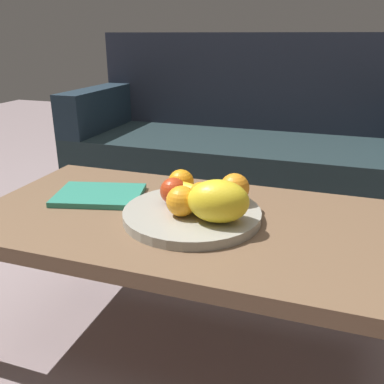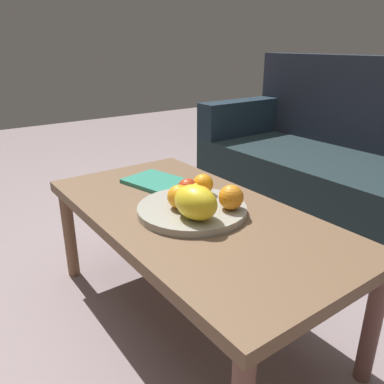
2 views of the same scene
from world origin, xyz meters
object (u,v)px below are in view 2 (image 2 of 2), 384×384
Objects in this scene: orange_right at (203,184)px; magazine at (158,182)px; orange_front at (179,197)px; orange_left at (231,197)px; fruit_bowl at (192,210)px; melon_large_front at (196,202)px; orange_back at (201,196)px; apple_front at (188,189)px; banana_bunch at (196,195)px; coffee_table at (192,224)px; couch at (353,176)px.

orange_right reaches higher than magazine.
orange_front is 0.17m from orange_left.
orange_front is at bearing -109.99° from fruit_bowl.
melon_large_front reaches higher than orange_right.
orange_back is (0.08, -0.07, -0.00)m from orange_right.
apple_front is at bearing 179.43° from orange_back.
banana_bunch is (0.04, 0.00, -0.01)m from apple_front.
magazine is (-0.31, 0.05, -0.00)m from fruit_bowl.
apple_front is (-0.08, 0.00, 0.00)m from orange_back.
apple_front is 0.29× the size of magazine.
coffee_table is 0.68× the size of couch.
apple_front reaches higher than fruit_bowl.
banana_bunch is (-0.02, 0.03, 0.04)m from fruit_bowl.
couch is at bearing 101.11° from orange_left.
couch is 22.95× the size of orange_right.
coffee_table is at bearing -143.23° from orange_left.
couch reaches higher than orange_back.
fruit_bowl is 0.07m from orange_front.
couch is 1.06m from orange_right.
coffee_table is 15.59× the size of orange_right.
orange_back is (0.03, 0.07, -0.00)m from orange_front.
couch is at bearing 65.63° from magazine.
couch is 20.97× the size of orange_left.
orange_right is 0.07m from apple_front.
orange_back is 0.08m from apple_front.
magazine is at bearing 171.44° from coffee_table.
melon_large_front is 0.96× the size of banana_bunch.
orange_left reaches higher than fruit_bowl.
apple_front is at bearing -20.46° from magazine.
banana_bunch reaches higher than coffee_table.
orange_right reaches higher than orange_back.
couch reaches higher than orange_left.
orange_front is 0.31× the size of magazine.
apple_front is at bearing -87.30° from couch.
banana_bunch is 0.29m from magazine.
magazine is at bearing -100.17° from couch.
coffee_table is 4.62× the size of magazine.
apple_front is at bearing -87.53° from orange_right.
banana_bunch is at bearing 6.50° from apple_front.
couch is 23.54× the size of apple_front.
melon_large_front is (0.20, -1.19, 0.21)m from couch.
orange_left is at bearing -9.27° from magazine.
orange_right is 0.30× the size of magazine.
orange_left reaches higher than orange_back.
couch is 1.20m from orange_front.
orange_front is 0.07m from banana_bunch.
orange_back reaches higher than coffee_table.
melon_large_front reaches higher than magazine.
couch is at bearing 99.44° from melon_large_front.
orange_right is (-0.15, 0.14, -0.02)m from melon_large_front.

